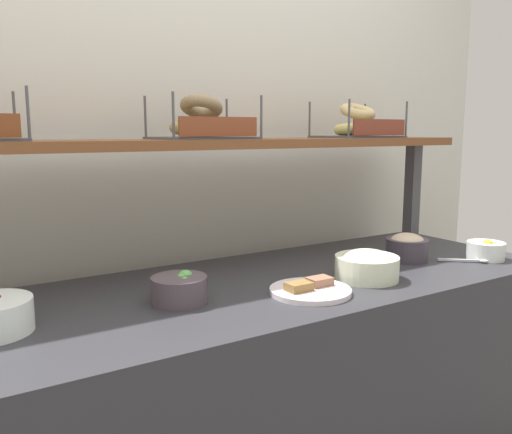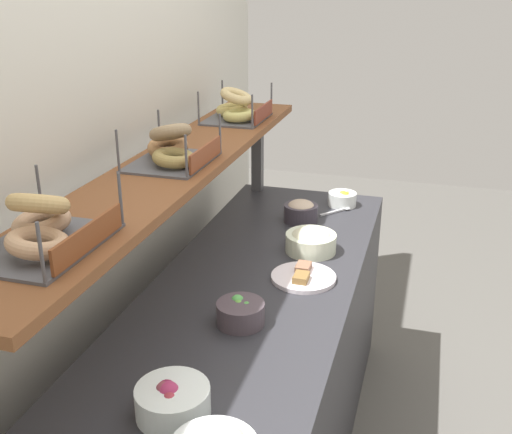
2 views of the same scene
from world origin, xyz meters
The scene contains 12 objects.
back_wall centered at (0.00, 0.55, 1.20)m, with size 3.35×0.06×2.40m, color silver.
deli_counter centered at (0.00, 0.00, 0.42)m, with size 2.15×0.70×0.85m, color #2D2D33.
shelf_riser_right centered at (1.02, 0.27, 1.05)m, with size 0.05×0.05×0.40m, color #4C4C51.
upper_shelf centered at (0.00, 0.27, 1.26)m, with size 2.11×0.32×0.03m, color brown.
bowl_potato_salad centered at (0.36, -0.14, 0.90)m, with size 0.20×0.20×0.09m.
bowl_tuna_salad centered at (0.66, -0.03, 0.90)m, with size 0.15×0.15×0.10m.
bowl_veggie_mix centered at (-0.23, -0.04, 0.89)m, with size 0.15×0.15×0.08m.
bowl_fruit_salad centered at (0.91, -0.18, 0.88)m, with size 0.13×0.13×0.07m.
serving_plate_white centered at (0.12, -0.16, 0.86)m, with size 0.23×0.23×0.04m.
serving_spoon_near_plate centered at (0.83, -0.18, 0.86)m, with size 0.15×0.12×0.01m.
bagel_basket_everything centered at (0.00, 0.27, 1.33)m, with size 0.32×0.24×0.15m.
bagel_basket_plain centered at (0.68, 0.26, 1.33)m, with size 0.31×0.25×0.14m.
Camera 1 is at (-0.78, -1.30, 1.31)m, focal length 37.04 mm.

